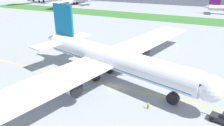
% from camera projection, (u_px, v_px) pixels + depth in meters
% --- Properties ---
extents(ground_plane, '(600.00, 600.00, 0.00)m').
position_uv_depth(ground_plane, '(113.00, 87.00, 55.19)').
color(ground_plane, '#9399A0').
rests_on(ground_plane, ground).
extents(apron_taxi_line, '(280.00, 0.36, 0.01)m').
position_uv_depth(apron_taxi_line, '(114.00, 86.00, 55.61)').
color(apron_taxi_line, yellow).
rests_on(apron_taxi_line, ground).
extents(grass_median_strip, '(320.00, 24.00, 0.10)m').
position_uv_depth(grass_median_strip, '(174.00, 19.00, 137.92)').
color(grass_median_strip, '#38722D').
rests_on(grass_median_strip, ground).
extents(airliner_foreground, '(56.03, 89.81, 19.17)m').
position_uv_depth(airliner_foreground, '(110.00, 58.00, 56.32)').
color(airliner_foreground, white).
rests_on(airliner_foreground, ground).
extents(pushback_tug, '(6.21, 3.30, 2.20)m').
position_uv_depth(pushback_tug, '(223.00, 119.00, 41.43)').
color(pushback_tug, '#26262B').
rests_on(pushback_tug, ground).
extents(ground_crew_wingwalker_port, '(0.60, 0.27, 1.70)m').
position_uv_depth(ground_crew_wingwalker_port, '(148.00, 105.00, 45.72)').
color(ground_crew_wingwalker_port, black).
rests_on(ground_crew_wingwalker_port, ground).
extents(ground_crew_marshaller_front, '(0.28, 0.59, 1.67)m').
position_uv_depth(ground_crew_marshaller_front, '(122.00, 72.00, 60.80)').
color(ground_crew_marshaller_front, black).
rests_on(ground_crew_marshaller_front, ground).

